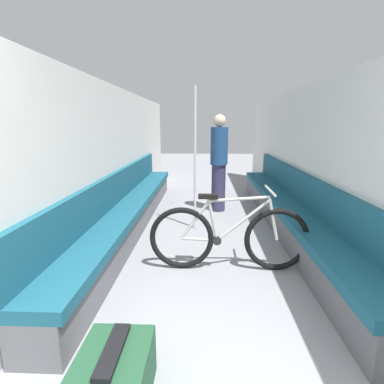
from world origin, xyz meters
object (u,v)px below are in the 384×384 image
(bicycle, at_px, (229,237))
(grab_pole_near, at_px, (195,162))
(bench_seat_row_right, at_px, (289,212))
(luggage_bag, at_px, (115,376))
(bench_seat_row_left, at_px, (130,210))
(passenger_standing, at_px, (219,162))

(bicycle, bearing_deg, grab_pole_near, 107.87)
(bench_seat_row_right, distance_m, luggage_bag, 3.30)
(bicycle, relative_size, grab_pole_near, 0.82)
(bench_seat_row_right, bearing_deg, bench_seat_row_left, 180.00)
(bench_seat_row_right, xyz_separation_m, bicycle, (-0.96, -1.21, 0.07))
(bench_seat_row_left, relative_size, luggage_bag, 11.16)
(passenger_standing, relative_size, luggage_bag, 3.52)
(bench_seat_row_left, height_order, passenger_standing, passenger_standing)
(bench_seat_row_left, xyz_separation_m, luggage_bag, (0.60, -2.82, -0.13))
(bicycle, height_order, passenger_standing, passenger_standing)
(grab_pole_near, bearing_deg, bench_seat_row_right, -3.38)
(bench_seat_row_left, bearing_deg, grab_pole_near, 4.80)
(bench_seat_row_left, xyz_separation_m, bench_seat_row_right, (2.31, 0.00, 0.00))
(grab_pole_near, distance_m, luggage_bag, 3.04)
(bench_seat_row_left, relative_size, grab_pole_near, 2.61)
(bench_seat_row_left, bearing_deg, passenger_standing, 37.44)
(bench_seat_row_right, height_order, bicycle, bicycle)
(bench_seat_row_left, distance_m, luggage_bag, 2.89)
(bicycle, height_order, grab_pole_near, grab_pole_near)
(bench_seat_row_right, xyz_separation_m, luggage_bag, (-1.71, -2.82, -0.13))
(bench_seat_row_left, distance_m, grab_pole_near, 1.19)
(bicycle, bearing_deg, passenger_standing, 91.08)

